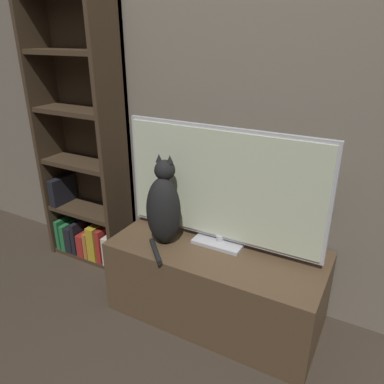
% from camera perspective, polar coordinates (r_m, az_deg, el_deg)
% --- Properties ---
extents(wall_back, '(4.80, 0.05, 2.60)m').
position_cam_1_polar(wall_back, '(2.09, 8.44, 16.20)').
color(wall_back, '#756B5B').
rests_on(wall_back, ground_plane).
extents(tv_stand, '(1.18, 0.55, 0.45)m').
position_cam_1_polar(tv_stand, '(2.21, 3.72, -13.48)').
color(tv_stand, brown).
rests_on(tv_stand, ground_plane).
extents(tv, '(1.13, 0.17, 0.66)m').
position_cam_1_polar(tv, '(1.99, 4.54, 0.63)').
color(tv, '#B7B7BC').
rests_on(tv, tv_stand).
extents(cat, '(0.22, 0.32, 0.51)m').
position_cam_1_polar(cat, '(2.05, -4.30, -2.37)').
color(cat, black).
rests_on(cat, tv_stand).
extents(bookshelf, '(0.61, 0.28, 1.81)m').
position_cam_1_polar(bookshelf, '(2.67, -15.89, 5.47)').
color(bookshelf, '#3D2D1E').
rests_on(bookshelf, ground_plane).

